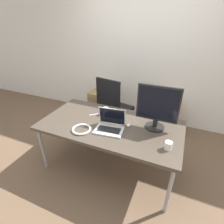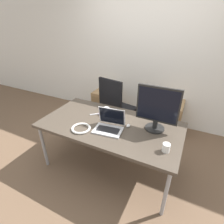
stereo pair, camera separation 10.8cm
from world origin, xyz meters
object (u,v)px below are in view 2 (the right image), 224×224
at_px(coffee_cup_white, 166,148).
at_px(cable_coil, 81,128).
at_px(water_bottle, 106,86).
at_px(office_chair, 117,113).
at_px(monitor, 157,109).
at_px(cabinet_right, 169,117).
at_px(laptop_center, 109,125).
at_px(coffee_cup_brown, 106,111).
at_px(mouse, 128,126).
at_px(cabinet_left, 106,103).

xyz_separation_m(coffee_cup_white, cable_coil, (-1.01, -0.06, -0.03)).
relative_size(water_bottle, coffee_cup_white, 2.49).
relative_size(office_chair, monitor, 1.97).
distance_m(cabinet_right, monitor, 1.32).
relative_size(laptop_center, monitor, 0.67).
distance_m(office_chair, coffee_cup_white, 1.48).
xyz_separation_m(monitor, coffee_cup_brown, (-0.70, 0.06, -0.22)).
xyz_separation_m(laptop_center, coffee_cup_brown, (-0.20, 0.31, -0.00)).
bearing_deg(laptop_center, monitor, 26.39).
xyz_separation_m(cabinet_right, water_bottle, (-1.32, 0.00, 0.40)).
bearing_deg(office_chair, coffee_cup_brown, -79.34).
bearing_deg(coffee_cup_brown, office_chair, 100.66).
distance_m(monitor, coffee_cup_brown, 0.74).
xyz_separation_m(coffee_cup_white, coffee_cup_brown, (-0.90, 0.41, 0.01)).
bearing_deg(coffee_cup_white, monitor, 120.12).
distance_m(water_bottle, mouse, 1.57).
relative_size(coffee_cup_white, coffee_cup_brown, 0.90).
relative_size(laptop_center, coffee_cup_brown, 3.57).
height_order(water_bottle, coffee_cup_brown, water_bottle).
xyz_separation_m(cabinet_left, cabinet_right, (1.32, 0.00, 0.00)).
distance_m(cabinet_left, cable_coil, 1.66).
xyz_separation_m(cabinet_left, cable_coil, (0.48, -1.53, 0.43)).
relative_size(water_bottle, mouse, 3.36).
bearing_deg(cabinet_right, office_chair, -151.81).
xyz_separation_m(cabinet_right, coffee_cup_brown, (-0.74, -1.06, 0.47)).
distance_m(water_bottle, monitor, 1.73).
height_order(coffee_cup_white, coffee_cup_brown, coffee_cup_brown).
bearing_deg(mouse, coffee_cup_white, -26.30).
xyz_separation_m(office_chair, coffee_cup_white, (1.02, -1.02, 0.36)).
bearing_deg(laptop_center, cabinet_left, 119.89).
distance_m(cabinet_left, laptop_center, 1.65).
xyz_separation_m(water_bottle, cable_coil, (0.48, -1.53, 0.03)).
bearing_deg(cabinet_left, laptop_center, -60.11).
bearing_deg(cabinet_left, coffee_cup_white, -44.74).
height_order(cabinet_left, coffee_cup_white, coffee_cup_white).
relative_size(office_chair, cable_coil, 4.54).
height_order(cabinet_left, coffee_cup_brown, coffee_cup_brown).
bearing_deg(cabinet_right, laptop_center, -111.31).
bearing_deg(cabinet_right, coffee_cup_white, -83.59).
xyz_separation_m(office_chair, cable_coil, (0.01, -1.07, 0.32)).
distance_m(office_chair, cable_coil, 1.12).
distance_m(monitor, coffee_cup_white, 0.47).
height_order(monitor, cable_coil, monitor).
distance_m(cabinet_left, water_bottle, 0.40).
bearing_deg(cable_coil, cabinet_left, 107.45).
bearing_deg(laptop_center, coffee_cup_white, -8.49).
bearing_deg(monitor, cabinet_right, 88.07).
relative_size(monitor, mouse, 7.97).
xyz_separation_m(mouse, cable_coil, (-0.50, -0.31, -0.00)).
relative_size(cabinet_left, water_bottle, 2.56).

